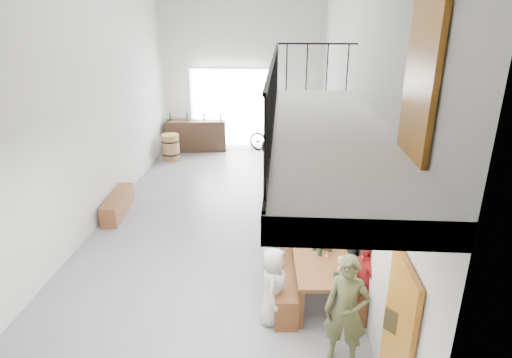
# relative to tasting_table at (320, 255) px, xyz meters

# --- Properties ---
(floor) EXTENTS (12.00, 12.00, 0.00)m
(floor) POSITION_rel_tasting_table_xyz_m (-2.07, 2.43, -0.71)
(floor) COLOR slate
(floor) RESTS_ON ground
(room_walls) EXTENTS (12.00, 12.00, 12.00)m
(room_walls) POSITION_rel_tasting_table_xyz_m (-2.07, 2.43, 2.85)
(room_walls) COLOR silver
(room_walls) RESTS_ON ground
(gateway_portal) EXTENTS (2.80, 0.08, 2.80)m
(gateway_portal) POSITION_rel_tasting_table_xyz_m (-2.47, 8.37, 0.69)
(gateway_portal) COLOR white
(gateway_portal) RESTS_ON ground
(right_wall_decor) EXTENTS (0.07, 8.28, 5.07)m
(right_wall_decor) POSITION_rel_tasting_table_xyz_m (0.63, 0.56, 1.04)
(right_wall_decor) COLOR #B0691C
(right_wall_decor) RESTS_ON ground
(balcony) EXTENTS (1.52, 5.62, 4.00)m
(balcony) POSITION_rel_tasting_table_xyz_m (-0.09, -0.70, 2.26)
(balcony) COLOR white
(balcony) RESTS_ON ground
(tasting_table) EXTENTS (1.03, 2.27, 0.79)m
(tasting_table) POSITION_rel_tasting_table_xyz_m (0.00, 0.00, 0.00)
(tasting_table) COLOR brown
(tasting_table) RESTS_ON ground
(bench_inner) EXTENTS (0.50, 2.29, 0.52)m
(bench_inner) POSITION_rel_tasting_table_xyz_m (-0.61, 0.03, -0.45)
(bench_inner) COLOR brown
(bench_inner) RESTS_ON ground
(bench_wall) EXTENTS (0.33, 1.99, 0.46)m
(bench_wall) POSITION_rel_tasting_table_xyz_m (0.50, 0.05, -0.48)
(bench_wall) COLOR brown
(bench_wall) RESTS_ON ground
(tableware) EXTENTS (0.42, 1.31, 0.35)m
(tableware) POSITION_rel_tasting_table_xyz_m (0.06, 0.09, 0.23)
(tableware) COLOR #10311B
(tableware) RESTS_ON tasting_table
(side_bench) EXTENTS (0.51, 1.70, 0.47)m
(side_bench) POSITION_rel_tasting_table_xyz_m (-4.57, 2.83, -0.47)
(side_bench) COLOR brown
(side_bench) RESTS_ON ground
(oak_barrel) EXTENTS (0.58, 0.58, 0.86)m
(oak_barrel) POSITION_rel_tasting_table_xyz_m (-4.32, 6.98, -0.28)
(oak_barrel) COLOR brown
(oak_barrel) RESTS_ON ground
(serving_counter) EXTENTS (2.09, 0.81, 1.08)m
(serving_counter) POSITION_rel_tasting_table_xyz_m (-3.67, 8.08, -0.17)
(serving_counter) COLOR #392515
(serving_counter) RESTS_ON ground
(counter_bottles) EXTENTS (1.79, 0.24, 0.28)m
(counter_bottles) POSITION_rel_tasting_table_xyz_m (-3.67, 8.09, 0.51)
(counter_bottles) COLOR #10311B
(counter_bottles) RESTS_ON serving_counter
(guest_left_a) EXTENTS (0.45, 0.65, 1.26)m
(guest_left_a) POSITION_rel_tasting_table_xyz_m (-0.76, -0.83, -0.08)
(guest_left_a) COLOR silver
(guest_left_a) RESTS_ON ground
(guest_left_b) EXTENTS (0.35, 0.49, 1.27)m
(guest_left_b) POSITION_rel_tasting_table_xyz_m (-0.80, -0.07, -0.07)
(guest_left_b) COLOR #246C79
(guest_left_b) RESTS_ON ground
(guest_left_c) EXTENTS (0.54, 0.64, 1.16)m
(guest_left_c) POSITION_rel_tasting_table_xyz_m (-0.75, 0.41, -0.13)
(guest_left_c) COLOR silver
(guest_left_c) RESTS_ON ground
(guest_left_d) EXTENTS (0.55, 0.76, 1.06)m
(guest_left_d) POSITION_rel_tasting_table_xyz_m (-0.78, 0.93, -0.18)
(guest_left_d) COLOR #246C79
(guest_left_d) RESTS_ON ground
(guest_right_a) EXTENTS (0.53, 0.84, 1.32)m
(guest_right_a) POSITION_rel_tasting_table_xyz_m (0.64, -0.63, -0.05)
(guest_right_a) COLOR red
(guest_right_a) RESTS_ON ground
(guest_right_b) EXTENTS (0.47, 1.17, 1.23)m
(guest_right_b) POSITION_rel_tasting_table_xyz_m (0.52, 0.16, -0.09)
(guest_right_b) COLOR black
(guest_right_b) RESTS_ON ground
(guest_right_c) EXTENTS (0.38, 0.58, 1.18)m
(guest_right_c) POSITION_rel_tasting_table_xyz_m (0.51, 0.75, -0.12)
(guest_right_c) COLOR silver
(guest_right_c) RESTS_ON ground
(host_standing) EXTENTS (0.68, 0.54, 1.62)m
(host_standing) POSITION_rel_tasting_table_xyz_m (0.22, -1.60, 0.10)
(host_standing) COLOR #4A4F2C
(host_standing) RESTS_ON ground
(potted_plant) EXTENTS (0.40, 0.37, 0.37)m
(potted_plant) POSITION_rel_tasting_table_xyz_m (0.38, 2.79, -0.52)
(potted_plant) COLOR #1D5019
(potted_plant) RESTS_ON ground
(bicycle_near) EXTENTS (2.02, 1.25, 1.00)m
(bicycle_near) POSITION_rel_tasting_table_xyz_m (-0.91, 8.03, -0.20)
(bicycle_near) COLOR black
(bicycle_near) RESTS_ON ground
(bicycle_far) EXTENTS (1.89, 0.88, 1.09)m
(bicycle_far) POSITION_rel_tasting_table_xyz_m (-0.47, 7.35, -0.16)
(bicycle_far) COLOR black
(bicycle_far) RESTS_ON ground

